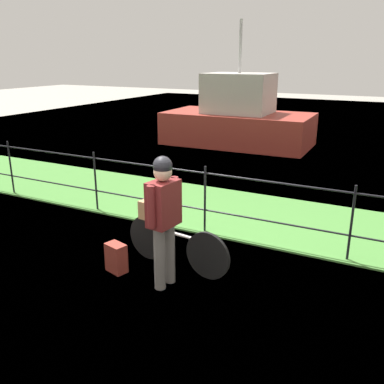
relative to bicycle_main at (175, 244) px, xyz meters
name	(u,v)px	position (x,y,z in m)	size (l,w,h in m)	color
ground_plane	(144,282)	(-0.17, -0.55, -0.34)	(60.00, 60.00, 0.00)	gray
grass_strip	(229,211)	(-0.17, 2.36, -0.33)	(27.00, 2.40, 0.03)	#478438
harbor_water	(318,139)	(-0.17, 10.50, -0.34)	(30.00, 30.00, 0.00)	#60849E
iron_fence	(205,194)	(-0.17, 1.28, 0.32)	(18.04, 0.04, 1.13)	black
bicycle_main	(175,244)	(0.00, 0.00, 0.00)	(1.65, 0.28, 0.65)	black
wooden_crate	(154,209)	(-0.36, 0.05, 0.43)	(0.33, 0.29, 0.25)	#A87F51
terrier_dog	(155,196)	(-0.34, 0.04, 0.64)	(0.32, 0.18, 0.18)	#4C3D2D
cyclist_person	(164,211)	(0.11, -0.47, 0.66)	(0.31, 0.54, 1.68)	slate
backpack_on_paving	(116,258)	(-0.65, -0.47, -0.14)	(0.28, 0.18, 0.40)	maroon
moored_boat_near	(238,119)	(-2.38, 8.40, 0.49)	(4.76, 2.45, 3.89)	#9E3328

